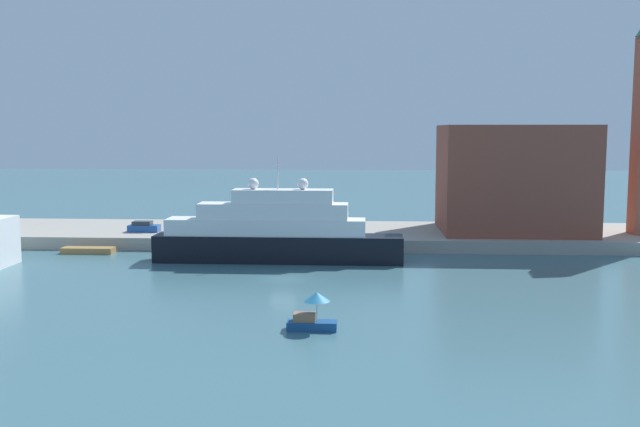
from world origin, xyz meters
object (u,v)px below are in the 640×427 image
(large_yacht, at_px, (275,233))
(parked_car, at_px, (144,227))
(small_motorboat, at_px, (313,314))
(mooring_bollard, at_px, (349,236))
(harbor_building, at_px, (513,178))
(person_figure, at_px, (178,228))
(work_barge, at_px, (88,250))

(large_yacht, relative_size, parked_car, 6.99)
(small_motorboat, distance_m, mooring_bollard, 35.25)
(harbor_building, xyz_separation_m, person_figure, (-43.40, -6.02, -6.14))
(harbor_building, height_order, parked_car, harbor_building)
(harbor_building, relative_size, mooring_bollard, 22.65)
(parked_car, bearing_deg, work_barge, -120.22)
(parked_car, height_order, person_figure, person_figure)
(person_figure, bearing_deg, small_motorboat, -61.91)
(mooring_bollard, bearing_deg, work_barge, -174.59)
(harbor_building, relative_size, person_figure, 10.48)
(harbor_building, distance_m, parked_car, 49.07)
(mooring_bollard, bearing_deg, parked_car, 170.04)
(small_motorboat, height_order, work_barge, small_motorboat)
(harbor_building, bearing_deg, large_yacht, -152.05)
(harbor_building, distance_m, mooring_bollard, 23.92)
(large_yacht, relative_size, person_figure, 15.69)
(large_yacht, distance_m, harbor_building, 33.93)
(small_motorboat, xyz_separation_m, person_figure, (-20.11, 37.69, 1.14))
(large_yacht, height_order, parked_car, large_yacht)
(large_yacht, distance_m, work_barge, 23.98)
(small_motorboat, xyz_separation_m, harbor_building, (23.29, 43.70, 7.29))
(small_motorboat, distance_m, person_figure, 42.73)
(small_motorboat, height_order, mooring_bollard, small_motorboat)
(small_motorboat, relative_size, parked_car, 0.93)
(large_yacht, bearing_deg, work_barge, 169.84)
(large_yacht, relative_size, mooring_bollard, 33.90)
(harbor_building, relative_size, parked_car, 4.67)
(harbor_building, xyz_separation_m, mooring_bollard, (-21.36, -8.52, -6.56))
(work_barge, height_order, harbor_building, harbor_building)
(large_yacht, distance_m, parked_car, 22.40)
(small_motorboat, relative_size, harbor_building, 0.20)
(large_yacht, bearing_deg, person_figure, 144.88)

